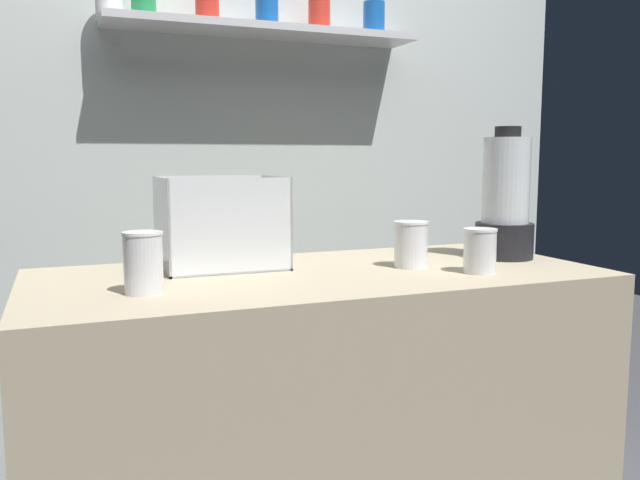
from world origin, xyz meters
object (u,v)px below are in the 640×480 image
juice_cup_pomegranate_far_left (143,266)px  juice_cup_carrot_middle (480,253)px  carrot_display_bin (222,237)px  juice_cup_orange_left (411,247)px  blender_pitcher (505,204)px

juice_cup_pomegranate_far_left → juice_cup_carrot_middle: juice_cup_pomegranate_far_left is taller
juice_cup_carrot_middle → carrot_display_bin: bearing=150.6°
carrot_display_bin → juice_cup_pomegranate_far_left: carrot_display_bin is taller
juice_cup_pomegranate_far_left → juice_cup_carrot_middle: size_ratio=1.18×
juice_cup_orange_left → juice_cup_pomegranate_far_left: bearing=-173.3°
juice_cup_pomegranate_far_left → juice_cup_carrot_middle: (0.80, -0.05, -0.01)m
carrot_display_bin → juice_cup_orange_left: carrot_display_bin is taller
juice_cup_pomegranate_far_left → juice_cup_carrot_middle: bearing=-3.9°
blender_pitcher → juice_cup_pomegranate_far_left: bearing=-173.1°
juice_cup_orange_left → blender_pitcher: bearing=7.2°
carrot_display_bin → blender_pitcher: (0.78, -0.14, 0.08)m
juice_cup_pomegranate_far_left → juice_cup_orange_left: (0.68, 0.08, -0.01)m
juice_cup_orange_left → juice_cup_carrot_middle: juice_cup_orange_left is taller
blender_pitcher → juice_cup_pomegranate_far_left: (-1.01, -0.12, -0.10)m
blender_pitcher → juice_cup_pomegranate_far_left: size_ratio=2.82×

